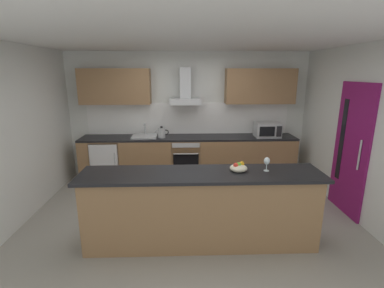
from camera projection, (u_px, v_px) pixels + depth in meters
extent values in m
cube|color=gray|center=(191.00, 216.00, 4.38)|extent=(5.99, 4.89, 0.02)
cube|color=white|center=(191.00, 40.00, 3.73)|extent=(5.99, 4.89, 0.02)
cube|color=silver|center=(188.00, 115.00, 6.00)|extent=(5.99, 0.12, 2.60)
cube|color=silver|center=(12.00, 136.00, 3.97)|extent=(0.12, 4.89, 2.60)
cube|color=silver|center=(363.00, 134.00, 4.14)|extent=(0.12, 4.89, 2.60)
cube|color=white|center=(188.00, 118.00, 5.95)|extent=(4.24, 0.02, 0.66)
cube|color=olive|center=(189.00, 159.00, 5.85)|extent=(4.39, 0.60, 0.86)
cube|color=black|center=(188.00, 138.00, 5.74)|extent=(4.39, 0.60, 0.04)
cube|color=olive|center=(201.00, 211.00, 3.56)|extent=(2.91, 0.52, 0.95)
cube|color=black|center=(201.00, 174.00, 3.44)|extent=(3.01, 0.64, 0.04)
cube|color=olive|center=(115.00, 86.00, 5.57)|extent=(1.40, 0.32, 0.70)
cube|color=olive|center=(260.00, 86.00, 5.67)|extent=(1.40, 0.32, 0.70)
cube|color=#7A1456|center=(351.00, 150.00, 4.30)|extent=(0.04, 0.85, 2.05)
cube|color=black|center=(342.00, 140.00, 4.50)|extent=(0.01, 0.11, 1.31)
cylinder|color=#B7BABC|center=(359.00, 155.00, 4.04)|extent=(0.03, 0.03, 0.45)
cube|color=slate|center=(186.00, 157.00, 5.82)|extent=(0.60, 0.56, 0.80)
cube|color=black|center=(186.00, 165.00, 5.55)|extent=(0.50, 0.02, 0.48)
cube|color=#B7BABC|center=(186.00, 145.00, 5.45)|extent=(0.54, 0.02, 0.09)
cylinder|color=#B7BABC|center=(186.00, 154.00, 5.46)|extent=(0.49, 0.02, 0.02)
cube|color=white|center=(108.00, 160.00, 5.78)|extent=(0.58, 0.56, 0.85)
cube|color=silver|center=(104.00, 164.00, 5.49)|extent=(0.55, 0.02, 0.80)
cylinder|color=#B7BABC|center=(115.00, 163.00, 5.47)|extent=(0.02, 0.02, 0.38)
cube|color=#B7BABC|center=(267.00, 130.00, 5.70)|extent=(0.50, 0.36, 0.30)
cube|color=black|center=(267.00, 131.00, 5.51)|extent=(0.30, 0.02, 0.19)
cube|color=black|center=(279.00, 131.00, 5.52)|extent=(0.10, 0.01, 0.21)
cube|color=silver|center=(145.00, 136.00, 5.68)|extent=(0.50, 0.40, 0.04)
cylinder|color=#B7BABC|center=(145.00, 130.00, 5.77)|extent=(0.03, 0.03, 0.26)
cylinder|color=#B7BABC|center=(145.00, 125.00, 5.67)|extent=(0.03, 0.16, 0.03)
cylinder|color=#B7BABC|center=(162.00, 133.00, 5.63)|extent=(0.15, 0.15, 0.20)
sphere|color=black|center=(162.00, 127.00, 5.60)|extent=(0.06, 0.06, 0.06)
cone|color=#B7BABC|center=(157.00, 131.00, 5.62)|extent=(0.09, 0.04, 0.07)
torus|color=black|center=(166.00, 132.00, 5.63)|extent=(0.11, 0.02, 0.11)
cube|color=#B7BABC|center=(185.00, 101.00, 5.63)|extent=(0.62, 0.45, 0.12)
cube|color=#B7BABC|center=(185.00, 83.00, 5.58)|extent=(0.22, 0.22, 0.60)
cylinder|color=silver|center=(266.00, 171.00, 3.50)|extent=(0.07, 0.07, 0.01)
cylinder|color=silver|center=(266.00, 167.00, 3.49)|extent=(0.01, 0.01, 0.09)
ellipsoid|color=silver|center=(267.00, 161.00, 3.47)|extent=(0.08, 0.08, 0.10)
ellipsoid|color=beige|center=(239.00, 168.00, 3.50)|extent=(0.22, 0.22, 0.09)
sphere|color=red|center=(236.00, 165.00, 3.46)|extent=(0.06, 0.06, 0.06)
sphere|color=orange|center=(242.00, 164.00, 3.51)|extent=(0.06, 0.06, 0.06)
sphere|color=#66B233|center=(239.00, 165.00, 3.48)|extent=(0.06, 0.06, 0.06)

